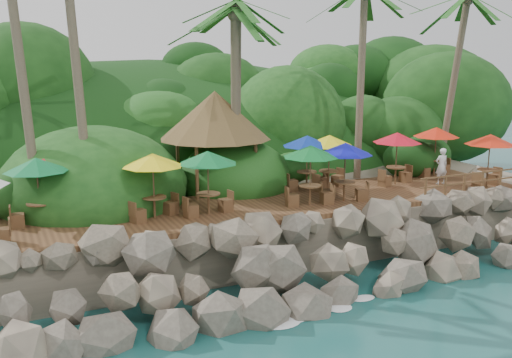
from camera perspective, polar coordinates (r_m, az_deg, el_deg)
name	(u,v)px	position (r m, az deg, el deg)	size (l,w,h in m)	color
ground	(330,311)	(20.21, 7.27, -12.78)	(140.00, 140.00, 0.00)	#19514F
land_base	(185,186)	(33.82, -7.06, -0.66)	(32.00, 25.20, 2.10)	gray
jungle_hill	(152,179)	(41.10, -10.20, 0.03)	(44.80, 28.00, 15.40)	#143811
seawall	(301,260)	(21.36, 4.51, -7.98)	(29.00, 4.00, 2.30)	gray
terrace	(256,207)	(24.45, 0.00, -2.75)	(26.00, 5.00, 0.20)	brown
jungle_foliage	(190,207)	(33.14, -6.49, -2.78)	(44.00, 16.00, 12.00)	#143811
foam_line	(325,307)	(20.43, 6.82, -12.39)	(25.20, 0.80, 0.06)	white
palapa	(215,115)	(26.57, -4.07, 6.29)	(5.13, 5.13, 4.60)	brown
dining_clusters	(272,153)	(24.46, 1.61, 2.55)	(24.43, 5.51, 2.54)	brown
railing	(492,179)	(28.75, 22.23, 0.04)	(8.30, 0.10, 1.00)	brown
waiter	(441,166)	(29.50, 17.83, 1.22)	(0.65, 0.43, 1.78)	white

